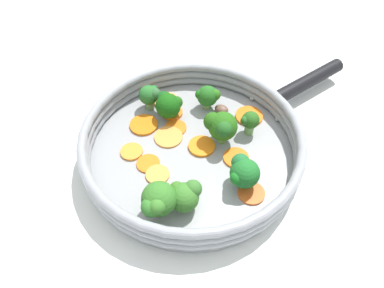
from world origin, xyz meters
name	(u,v)px	position (x,y,z in m)	size (l,w,h in m)	color
ground_plane	(192,157)	(0.00, 0.00, 0.00)	(4.00, 4.00, 0.00)	white
skillet	(192,154)	(0.00, 0.00, 0.01)	(0.33, 0.33, 0.02)	#939699
skillet_rim_wall	(192,141)	(0.00, 0.00, 0.04)	(0.34, 0.34, 0.04)	#90949B
skillet_handle	(305,83)	(0.25, 0.06, 0.03)	(0.03, 0.03, 0.18)	black
skillet_rivet_left	(277,119)	(0.16, 0.01, 0.02)	(0.01, 0.01, 0.01)	#8F9796
skillet_rivet_right	(252,98)	(0.14, 0.07, 0.02)	(0.01, 0.01, 0.01)	#989A96
carrot_slice_0	(158,175)	(-0.07, -0.03, 0.02)	(0.04, 0.04, 0.00)	#EC953C
carrot_slice_1	(236,158)	(0.06, -0.04, 0.02)	(0.04, 0.04, 0.00)	orange
carrot_slice_2	(132,152)	(-0.09, 0.03, 0.02)	(0.03, 0.03, 0.00)	orange
carrot_slice_3	(166,101)	(0.00, 0.12, 0.02)	(0.04, 0.04, 0.01)	orange
carrot_slice_4	(168,137)	(-0.03, 0.04, 0.02)	(0.05, 0.05, 0.00)	orange
carrot_slice_5	(203,148)	(0.02, 0.00, 0.02)	(0.04, 0.04, 0.00)	orange
carrot_slice_6	(249,116)	(0.12, 0.03, 0.02)	(0.05, 0.05, 0.00)	orange
carrot_slice_7	(148,164)	(-0.07, 0.00, 0.02)	(0.04, 0.04, 0.00)	orange
carrot_slice_8	(176,128)	(-0.01, 0.05, 0.02)	(0.04, 0.04, 0.00)	orange
carrot_slice_9	(174,112)	(0.00, 0.09, 0.02)	(0.03, 0.03, 0.01)	orange
carrot_slice_10	(251,193)	(0.05, -0.11, 0.02)	(0.04, 0.04, 0.00)	#DB5C21
carrot_slice_11	(144,125)	(-0.05, 0.08, 0.02)	(0.05, 0.05, 0.00)	orange
broccoli_floret_0	(158,201)	(-0.09, -0.09, 0.05)	(0.05, 0.05, 0.06)	#749D55
broccoli_floret_1	(221,126)	(0.05, 0.00, 0.05)	(0.05, 0.05, 0.06)	#7DA551
broccoli_floret_2	(208,96)	(0.06, 0.08, 0.04)	(0.04, 0.04, 0.04)	#81A85C
broccoli_floret_3	(243,172)	(0.04, -0.09, 0.05)	(0.05, 0.05, 0.05)	#6FA758
broccoli_floret_4	(184,196)	(-0.05, -0.09, 0.05)	(0.05, 0.04, 0.05)	#85A85C
broccoli_floret_5	(249,120)	(0.10, 0.00, 0.04)	(0.03, 0.03, 0.04)	#73A458
broccoli_floret_6	(150,95)	(-0.03, 0.12, 0.05)	(0.04, 0.04, 0.05)	#789A59
broccoli_floret_7	(168,104)	(-0.01, 0.09, 0.05)	(0.05, 0.05, 0.05)	#68894E
mushroom_piece_0	(221,109)	(0.08, 0.06, 0.02)	(0.02, 0.02, 0.01)	brown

